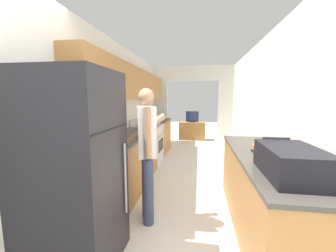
{
  "coord_description": "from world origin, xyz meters",
  "views": [
    {
      "loc": [
        0.22,
        -0.99,
        1.52
      ],
      "look_at": [
        -0.32,
        2.61,
        1.02
      ],
      "focal_mm": 22.0,
      "sensor_mm": 36.0,
      "label": 1
    }
  ],
  "objects_px": {
    "refrigerator": "(73,171)",
    "range_oven": "(148,144)",
    "person": "(147,152)",
    "television": "(192,117)",
    "knife": "(154,122)",
    "book_stack": "(264,150)",
    "suitcase": "(291,162)",
    "tv_cabinet": "(192,131)"
  },
  "relations": [
    {
      "from": "refrigerator",
      "to": "suitcase",
      "type": "xyz_separation_m",
      "value": [
        1.82,
        0.1,
        0.14
      ]
    },
    {
      "from": "suitcase",
      "to": "tv_cabinet",
      "type": "bearing_deg",
      "value": 99.57
    },
    {
      "from": "refrigerator",
      "to": "person",
      "type": "distance_m",
      "value": 0.88
    },
    {
      "from": "tv_cabinet",
      "to": "knife",
      "type": "distance_m",
      "value": 2.56
    },
    {
      "from": "person",
      "to": "tv_cabinet",
      "type": "relative_size",
      "value": 1.73
    },
    {
      "from": "refrigerator",
      "to": "book_stack",
      "type": "height_order",
      "value": "refrigerator"
    },
    {
      "from": "range_oven",
      "to": "book_stack",
      "type": "relative_size",
      "value": 3.51
    },
    {
      "from": "television",
      "to": "knife",
      "type": "bearing_deg",
      "value": -111.27
    },
    {
      "from": "book_stack",
      "to": "television",
      "type": "xyz_separation_m",
      "value": [
        -0.98,
        5.03,
        -0.1
      ]
    },
    {
      "from": "person",
      "to": "knife",
      "type": "xyz_separation_m",
      "value": [
        -0.53,
        2.79,
        0.03
      ]
    },
    {
      "from": "book_stack",
      "to": "television",
      "type": "distance_m",
      "value": 5.12
    },
    {
      "from": "tv_cabinet",
      "to": "television",
      "type": "relative_size",
      "value": 2.08
    },
    {
      "from": "book_stack",
      "to": "knife",
      "type": "xyz_separation_m",
      "value": [
        -1.87,
        2.74,
        -0.03
      ]
    },
    {
      "from": "suitcase",
      "to": "television",
      "type": "bearing_deg",
      "value": 99.64
    },
    {
      "from": "book_stack",
      "to": "knife",
      "type": "relative_size",
      "value": 0.93
    },
    {
      "from": "refrigerator",
      "to": "suitcase",
      "type": "bearing_deg",
      "value": 3.22
    },
    {
      "from": "range_oven",
      "to": "knife",
      "type": "height_order",
      "value": "range_oven"
    },
    {
      "from": "tv_cabinet",
      "to": "television",
      "type": "distance_m",
      "value": 0.52
    },
    {
      "from": "person",
      "to": "tv_cabinet",
      "type": "distance_m",
      "value": 5.16
    },
    {
      "from": "refrigerator",
      "to": "television",
      "type": "height_order",
      "value": "refrigerator"
    },
    {
      "from": "range_oven",
      "to": "person",
      "type": "relative_size",
      "value": 0.64
    },
    {
      "from": "suitcase",
      "to": "tv_cabinet",
      "type": "relative_size",
      "value": 0.73
    },
    {
      "from": "television",
      "to": "person",
      "type": "bearing_deg",
      "value": -94.12
    },
    {
      "from": "tv_cabinet",
      "to": "person",
      "type": "bearing_deg",
      "value": -94.09
    },
    {
      "from": "person",
      "to": "television",
      "type": "height_order",
      "value": "person"
    },
    {
      "from": "range_oven",
      "to": "book_stack",
      "type": "height_order",
      "value": "range_oven"
    },
    {
      "from": "tv_cabinet",
      "to": "suitcase",
      "type": "bearing_deg",
      "value": -80.43
    },
    {
      "from": "tv_cabinet",
      "to": "range_oven",
      "type": "bearing_deg",
      "value": -107.63
    },
    {
      "from": "person",
      "to": "television",
      "type": "xyz_separation_m",
      "value": [
        0.37,
        5.08,
        -0.03
      ]
    },
    {
      "from": "knife",
      "to": "range_oven",
      "type": "bearing_deg",
      "value": -110.11
    },
    {
      "from": "refrigerator",
      "to": "book_stack",
      "type": "relative_size",
      "value": 5.94
    },
    {
      "from": "suitcase",
      "to": "book_stack",
      "type": "height_order",
      "value": "suitcase"
    },
    {
      "from": "television",
      "to": "knife",
      "type": "relative_size",
      "value": 1.42
    },
    {
      "from": "television",
      "to": "suitcase",
      "type": "bearing_deg",
      "value": -80.36
    },
    {
      "from": "range_oven",
      "to": "knife",
      "type": "relative_size",
      "value": 3.25
    },
    {
      "from": "refrigerator",
      "to": "range_oven",
      "type": "xyz_separation_m",
      "value": [
        -0.07,
        2.94,
        -0.42
      ]
    },
    {
      "from": "range_oven",
      "to": "television",
      "type": "xyz_separation_m",
      "value": [
        0.93,
        2.87,
        0.38
      ]
    },
    {
      "from": "range_oven",
      "to": "tv_cabinet",
      "type": "relative_size",
      "value": 1.1
    },
    {
      "from": "refrigerator",
      "to": "person",
      "type": "relative_size",
      "value": 1.08
    },
    {
      "from": "book_stack",
      "to": "tv_cabinet",
      "type": "distance_m",
      "value": 5.2
    },
    {
      "from": "person",
      "to": "knife",
      "type": "distance_m",
      "value": 2.84
    },
    {
      "from": "suitcase",
      "to": "television",
      "type": "height_order",
      "value": "suitcase"
    }
  ]
}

